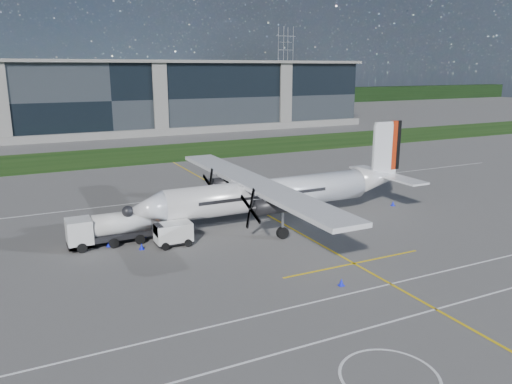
{
  "coord_description": "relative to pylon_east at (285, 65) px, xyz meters",
  "views": [
    {
      "loc": [
        -18.64,
        -33.65,
        14.03
      ],
      "look_at": [
        0.48,
        5.27,
        3.19
      ],
      "focal_mm": 35.0,
      "sensor_mm": 36.0,
      "label": 1
    }
  ],
  "objects": [
    {
      "name": "grass_strip",
      "position": [
        -85.0,
        -102.0,
        -14.98
      ],
      "size": [
        400.0,
        18.0,
        0.04
      ],
      "primitive_type": "cube",
      "color": "#15350E",
      "rests_on": "ground"
    },
    {
      "name": "fuel_tanker_truck",
      "position": [
        -97.86,
        -143.87,
        -13.69
      ],
      "size": [
        6.97,
        2.26,
        2.61
      ],
      "primitive_type": null,
      "color": "silver",
      "rests_on": "ground"
    },
    {
      "name": "turboprop_aircraft",
      "position": [
        -81.95,
        -144.33,
        -10.6
      ],
      "size": [
        28.3,
        29.35,
        8.8
      ],
      "primitive_type": null,
      "color": "white",
      "rests_on": "ground"
    },
    {
      "name": "safety_cone_stbdwing",
      "position": [
        -83.79,
        -129.32,
        -14.75
      ],
      "size": [
        0.36,
        0.36,
        0.5
      ],
      "primitive_type": "cone",
      "color": "#0D18EC",
      "rests_on": "ground"
    },
    {
      "name": "pylon_east",
      "position": [
        0.0,
        0.0,
        0.0
      ],
      "size": [
        9.0,
        4.6,
        30.0
      ],
      "primitive_type": null,
      "color": "gray",
      "rests_on": "ground"
    },
    {
      "name": "white_lane_line",
      "position": [
        -85.0,
        -164.0,
        -14.99
      ],
      "size": [
        90.0,
        0.15,
        0.01
      ],
      "primitive_type": "cube",
      "color": "white",
      "rests_on": "ground"
    },
    {
      "name": "safety_cone_nose_port",
      "position": [
        -95.35,
        -146.16,
        -14.75
      ],
      "size": [
        0.36,
        0.36,
        0.5
      ],
      "primitive_type": "cone",
      "color": "#0D18EC",
      "rests_on": "ground"
    },
    {
      "name": "safety_cone_portwing",
      "position": [
        -85.11,
        -158.75,
        -14.75
      ],
      "size": [
        0.36,
        0.36,
        0.5
      ],
      "primitive_type": "cone",
      "color": "#0D18EC",
      "rests_on": "ground"
    },
    {
      "name": "yellow_taxiway_centerline",
      "position": [
        -82.0,
        -140.0,
        -14.99
      ],
      "size": [
        0.2,
        70.0,
        0.01
      ],
      "primitive_type": "cube",
      "color": "yellow",
      "rests_on": "ground"
    },
    {
      "name": "safety_cone_nose_stbd",
      "position": [
        -94.47,
        -143.27,
        -14.75
      ],
      "size": [
        0.36,
        0.36,
        0.5
      ],
      "primitive_type": "cone",
      "color": "#0D18EC",
      "rests_on": "ground"
    },
    {
      "name": "ground",
      "position": [
        -85.0,
        -110.0,
        -15.0
      ],
      "size": [
        400.0,
        400.0,
        0.0
      ],
      "primitive_type": "plane",
      "color": "#575552",
      "rests_on": "ground"
    },
    {
      "name": "ground_crew_person",
      "position": [
        -93.42,
        -144.78,
        -14.11
      ],
      "size": [
        0.76,
        0.87,
        1.79
      ],
      "primitive_type": "imported",
      "rotation": [
        0.0,
        0.0,
        1.17
      ],
      "color": "#F25907",
      "rests_on": "ground"
    },
    {
      "name": "tree_line",
      "position": [
        -85.0,
        -10.0,
        -12.0
      ],
      "size": [
        400.0,
        6.0,
        6.0
      ],
      "primitive_type": "cube",
      "color": "black",
      "rests_on": "ground"
    },
    {
      "name": "baggage_tug",
      "position": [
        -92.77,
        -146.35,
        -14.06
      ],
      "size": [
        3.12,
        1.87,
        1.87
      ],
      "primitive_type": null,
      "color": "white",
      "rests_on": "ground"
    },
    {
      "name": "safety_cone_fwd",
      "position": [
        -97.58,
        -144.37,
        -14.75
      ],
      "size": [
        0.36,
        0.36,
        0.5
      ],
      "primitive_type": "cone",
      "color": "#0D18EC",
      "rests_on": "ground"
    },
    {
      "name": "safety_cone_tail",
      "position": [
        -68.66,
        -144.91,
        -14.75
      ],
      "size": [
        0.36,
        0.36,
        0.5
      ],
      "primitive_type": "cone",
      "color": "#0D18EC",
      "rests_on": "ground"
    },
    {
      "name": "terminal_building",
      "position": [
        -85.0,
        -70.0,
        -7.5
      ],
      "size": [
        120.0,
        20.0,
        15.0
      ],
      "primitive_type": "cube",
      "color": "black",
      "rests_on": "ground"
    }
  ]
}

